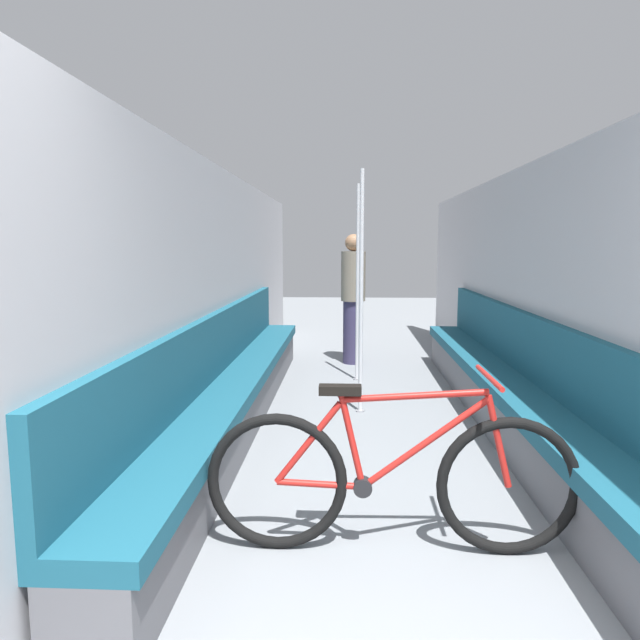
{
  "coord_description": "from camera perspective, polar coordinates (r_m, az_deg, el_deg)",
  "views": [
    {
      "loc": [
        -0.18,
        -1.04,
        1.47
      ],
      "look_at": [
        -0.36,
        2.51,
        1.0
      ],
      "focal_mm": 32.0,
      "sensor_mm": 36.0,
      "label": 1
    }
  ],
  "objects": [
    {
      "name": "passenger_standing",
      "position": [
        7.07,
        3.33,
        2.27
      ],
      "size": [
        0.3,
        0.3,
        1.61
      ],
      "rotation": [
        0.0,
        0.0,
        1.23
      ],
      "color": "#332D4C",
      "rests_on": "ground"
    },
    {
      "name": "bicycle",
      "position": [
        2.85,
        7.12,
        -15.55
      ],
      "size": [
        1.78,
        0.46,
        0.88
      ],
      "rotation": [
        0.0,
        0.0,
        0.21
      ],
      "color": "black",
      "rests_on": "ground"
    },
    {
      "name": "grab_pole_near",
      "position": [
        6.17,
        3.78,
        3.37
      ],
      "size": [
        0.08,
        0.08,
        2.12
      ],
      "color": "gray",
      "rests_on": "ground"
    },
    {
      "name": "grab_pole_far",
      "position": [
        4.96,
        4.14,
        2.36
      ],
      "size": [
        0.08,
        0.08,
        2.12
      ],
      "color": "gray",
      "rests_on": "ground"
    },
    {
      "name": "bench_seat_row_left",
      "position": [
        4.72,
        -8.48,
        -6.84
      ],
      "size": [
        0.41,
        5.55,
        0.94
      ],
      "color": "#5B5B60",
      "rests_on": "ground"
    },
    {
      "name": "bench_seat_row_right",
      "position": [
        4.81,
        18.36,
        -6.89
      ],
      "size": [
        0.41,
        5.55,
        0.94
      ],
      "color": "#5B5B60",
      "rests_on": "ground"
    },
    {
      "name": "wall_right",
      "position": [
        4.72,
        21.46,
        2.06
      ],
      "size": [
        0.1,
        10.03,
        2.14
      ],
      "primitive_type": "cube",
      "color": "#B2B2B7",
      "rests_on": "ground"
    },
    {
      "name": "wall_left",
      "position": [
        4.62,
        -11.47,
        2.32
      ],
      "size": [
        0.1,
        10.03,
        2.14
      ],
      "primitive_type": "cube",
      "color": "#B2B2B7",
      "rests_on": "ground"
    }
  ]
}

